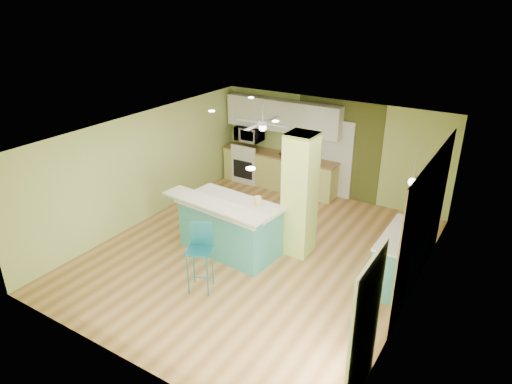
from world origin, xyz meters
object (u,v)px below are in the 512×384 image
Objects in this scene: peninsula at (229,226)px; bar_stool at (201,246)px; side_counter at (400,259)px; canister at (258,201)px; fruit_bowl at (285,155)px.

bar_stool is at bearing -71.92° from peninsula.
side_counter is 2.83m from canister.
bar_stool reaches higher than side_counter.
canister reaches higher than fruit_bowl.
side_counter is 4.99× the size of fruit_bowl.
bar_stool reaches higher than peninsula.
bar_stool is at bearing -98.41° from canister.
canister reaches higher than peninsula.
fruit_bowl is (-0.85, 4.64, 0.14)m from bar_stool.
canister is (1.08, -3.11, 0.18)m from fruit_bowl.
canister is (0.23, 1.52, 0.32)m from bar_stool.
fruit_bowl is at bearing 78.21° from bar_stool.
peninsula is 3.44m from fruit_bowl.
canister is at bearing 59.38° from bar_stool.
side_counter is 8.94× the size of canister.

